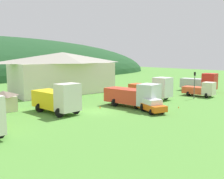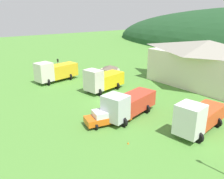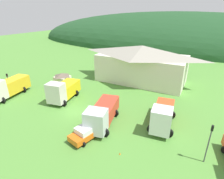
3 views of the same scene
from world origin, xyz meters
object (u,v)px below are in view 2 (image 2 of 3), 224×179
depot_building (207,63)px  service_pickup_orange (107,117)px  tow_truck_silver (128,104)px  traffic_light_west (58,66)px  play_shed_cream (110,72)px  flatbed_truck_yellow (103,80)px  heavy_rig_striped (55,71)px  heavy_rig_white (198,117)px  traffic_cone_near_pickup (123,103)px  traffic_cone_mid_row (128,144)px

depot_building → service_pickup_orange: bearing=-87.4°
tow_truck_silver → traffic_light_west: 20.18m
play_shed_cream → flatbed_truck_yellow: 7.06m
heavy_rig_striped → tow_truck_silver: bearing=81.9°
service_pickup_orange → traffic_light_west: traffic_light_west is taller
depot_building → service_pickup_orange: (0.97, -21.14, -3.07)m
heavy_rig_striped → heavy_rig_white: heavy_rig_striped is taller
service_pickup_orange → traffic_cone_near_pickup: size_ratio=8.83×
play_shed_cream → traffic_cone_near_pickup: 12.10m
heavy_rig_striped → flatbed_truck_yellow: (9.42, 3.53, -0.08)m
service_pickup_orange → traffic_light_west: (-20.03, 3.97, 1.48)m
heavy_rig_white → traffic_cone_near_pickup: heavy_rig_white is taller
tow_truck_silver → heavy_rig_striped: bearing=-101.2°
depot_building → traffic_cone_mid_row: (5.52, -22.05, -3.90)m
traffic_light_west → traffic_cone_near_pickup: (16.37, 1.50, -2.30)m
tow_truck_silver → traffic_cone_mid_row: 6.14m
depot_building → flatbed_truck_yellow: bearing=-119.3°
flatbed_truck_yellow → heavy_rig_striped: bearing=-79.3°
play_shed_cream → service_pickup_orange: size_ratio=0.52×
heavy_rig_striped → heavy_rig_white: (25.96, 3.47, -0.17)m
play_shed_cream → heavy_rig_striped: (-4.63, -8.70, 0.56)m
play_shed_cream → tow_truck_silver: tow_truck_silver is taller
depot_building → flatbed_truck_yellow: size_ratio=2.73×
traffic_cone_mid_row → tow_truck_silver: bearing=138.6°
depot_building → traffic_cone_mid_row: bearing=-76.0°
play_shed_cream → flatbed_truck_yellow: bearing=-47.1°
heavy_rig_striped → traffic_cone_mid_row: bearing=72.2°
traffic_cone_near_pickup → service_pickup_orange: bearing=-56.2°
flatbed_truck_yellow → traffic_cone_mid_row: flatbed_truck_yellow is taller
service_pickup_orange → traffic_cone_mid_row: bearing=92.5°
heavy_rig_white → tow_truck_silver: bearing=-72.5°
play_shed_cream → traffic_cone_mid_row: 22.41m
tow_truck_silver → traffic_cone_near_pickup: 4.81m
service_pickup_orange → traffic_cone_near_pickup: (-3.67, 5.48, -0.83)m
heavy_rig_white → traffic_cone_mid_row: bearing=-27.2°
play_shed_cream → flatbed_truck_yellow: size_ratio=0.40×
flatbed_truck_yellow → tow_truck_silver: flatbed_truck_yellow is taller
flatbed_truck_yellow → traffic_cone_near_pickup: flatbed_truck_yellow is taller
traffic_light_west → traffic_cone_mid_row: bearing=-11.2°
traffic_cone_near_pickup → flatbed_truck_yellow: bearing=172.3°
flatbed_truck_yellow → traffic_light_west: (-10.70, -2.27, 0.51)m
tow_truck_silver → play_shed_cream: bearing=-132.6°
heavy_rig_white → service_pickup_orange: (-7.20, -6.18, -0.88)m
traffic_light_west → traffic_cone_near_pickup: 16.60m
tow_truck_silver → heavy_rig_white: 7.77m
service_pickup_orange → tow_truck_silver: bearing=-168.3°
heavy_rig_striped → traffic_light_west: 1.85m
heavy_rig_white → traffic_cone_mid_row: (-2.65, -7.08, -1.71)m
traffic_cone_near_pickup → traffic_cone_mid_row: (8.22, -6.39, 0.00)m
traffic_cone_mid_row → traffic_light_west: bearing=168.8°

